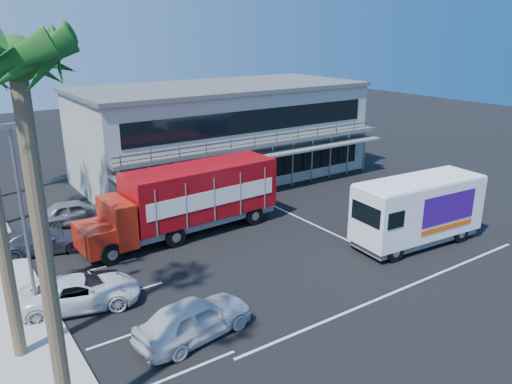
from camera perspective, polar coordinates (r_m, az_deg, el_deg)
ground at (r=27.90m, az=6.69°, el=-6.08°), size 120.00×120.00×0.00m
building at (r=40.14m, az=-3.95°, el=6.96°), size 22.40×12.00×7.30m
palm_a at (r=13.26m, az=-25.40°, el=11.08°), size 2.80×2.80×11.75m
light_pole_near at (r=21.34m, az=-25.11°, el=-2.43°), size 0.50×0.25×8.09m
red_truck at (r=28.85m, az=-7.63°, el=-0.66°), size 11.84×3.38×3.94m
white_van at (r=28.66m, az=18.01°, el=-1.97°), size 7.77×3.18×3.71m
parked_car_a at (r=19.85m, az=-7.09°, el=-14.14°), size 5.00×2.62×1.62m
parked_car_b at (r=23.33m, az=-19.41°, el=-10.33°), size 3.98×1.39×1.31m
parked_car_c at (r=22.95m, az=-19.37°, el=-10.73°), size 5.36×3.46×1.37m
parked_car_d at (r=29.02m, az=-23.17°, el=-5.04°), size 5.05×3.00×1.37m
parked_car_e at (r=32.42m, az=-19.98°, el=-2.16°), size 4.58×2.27×1.50m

